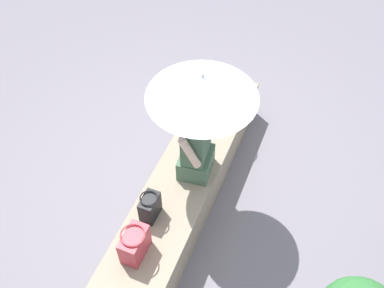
# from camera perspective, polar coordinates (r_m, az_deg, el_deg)

# --- Properties ---
(ground_plane) EXTENTS (14.00, 14.00, 0.00)m
(ground_plane) POSITION_cam_1_polar(r_m,az_deg,el_deg) (4.39, -0.46, -6.55)
(ground_plane) COLOR slate
(stone_bench) EXTENTS (2.75, 0.57, 0.44)m
(stone_bench) POSITION_cam_1_polar(r_m,az_deg,el_deg) (4.20, -0.48, -4.88)
(stone_bench) COLOR gray
(stone_bench) RESTS_ON ground
(person_seated) EXTENTS (0.49, 0.32, 0.90)m
(person_seated) POSITION_cam_1_polar(r_m,az_deg,el_deg) (3.71, 0.54, 0.20)
(person_seated) COLOR #47664C
(person_seated) RESTS_ON stone_bench
(parasol) EXTENTS (0.89, 0.89, 1.16)m
(parasol) POSITION_cam_1_polar(r_m,az_deg,el_deg) (3.25, 1.37, 7.63)
(parasol) COLOR #B7B7BC
(parasol) RESTS_ON stone_bench
(handbag_black) EXTENTS (0.31, 0.23, 0.35)m
(handbag_black) POSITION_cam_1_polar(r_m,az_deg,el_deg) (4.49, 4.36, 7.10)
(handbag_black) COLOR silver
(handbag_black) RESTS_ON stone_bench
(tote_bag_canvas) EXTENTS (0.20, 0.15, 0.27)m
(tote_bag_canvas) POSITION_cam_1_polar(r_m,az_deg,el_deg) (3.64, -5.63, -8.32)
(tote_bag_canvas) COLOR black
(tote_bag_canvas) RESTS_ON stone_bench
(shoulder_bag_spare) EXTENTS (0.27, 0.20, 0.29)m
(shoulder_bag_spare) POSITION_cam_1_polar(r_m,az_deg,el_deg) (3.47, -7.65, -13.05)
(shoulder_bag_spare) COLOR #B2333D
(shoulder_bag_spare) RESTS_ON stone_bench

